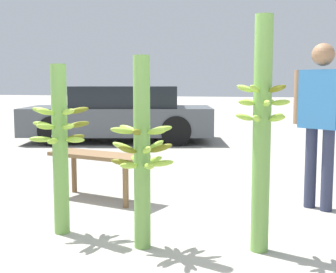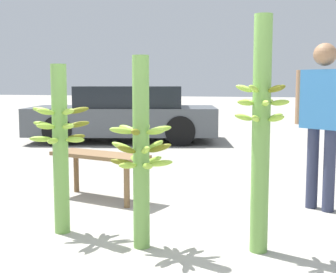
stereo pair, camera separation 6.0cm
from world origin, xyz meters
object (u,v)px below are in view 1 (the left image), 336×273
at_px(banana_stalk_right, 262,132).
at_px(vendor_person, 321,111).
at_px(market_bench, 98,162).
at_px(banana_stalk_center, 142,152).
at_px(banana_stalk_left, 60,145).
at_px(parked_car, 121,114).

height_order(banana_stalk_right, vendor_person, banana_stalk_right).
relative_size(banana_stalk_right, market_bench, 1.50).
bearing_deg(vendor_person, banana_stalk_right, -76.42).
bearing_deg(banana_stalk_center, banana_stalk_left, 169.62).
relative_size(market_bench, parked_car, 0.27).
bearing_deg(market_bench, banana_stalk_left, -66.92).
relative_size(banana_stalk_left, banana_stalk_right, 0.81).
bearing_deg(parked_car, banana_stalk_center, -172.72).
bearing_deg(banana_stalk_left, market_bench, 99.64).
bearing_deg(banana_stalk_center, market_bench, 127.04).
relative_size(vendor_person, market_bench, 1.41).
relative_size(banana_stalk_left, vendor_person, 0.86).
bearing_deg(banana_stalk_center, banana_stalk_right, 11.60).
xyz_separation_m(market_bench, parked_car, (-1.72, 4.87, 0.17)).
bearing_deg(banana_stalk_left, banana_stalk_right, 1.31).
distance_m(banana_stalk_left, parked_car, 6.30).
bearing_deg(banana_stalk_center, vendor_person, 49.49).
xyz_separation_m(banana_stalk_center, parked_car, (-2.68, 6.14, -0.16)).
relative_size(banana_stalk_center, banana_stalk_right, 0.84).
relative_size(banana_stalk_right, vendor_person, 1.06).
bearing_deg(market_bench, banana_stalk_right, -17.49).
relative_size(vendor_person, parked_car, 0.38).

